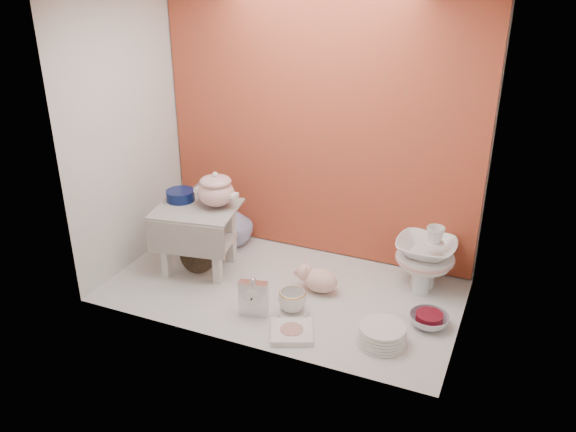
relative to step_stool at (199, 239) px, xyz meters
name	(u,v)px	position (x,y,z in m)	size (l,w,h in m)	color
ground	(283,290)	(0.51, -0.02, -0.18)	(1.80, 1.80, 0.00)	silver
niche_shell	(297,107)	(0.51, 0.16, 0.75)	(1.86, 1.03, 1.53)	#BB392E
step_stool	(199,239)	(0.00, 0.00, 0.00)	(0.43, 0.37, 0.37)	silver
soup_tureen	(216,189)	(0.09, 0.06, 0.28)	(0.24, 0.24, 0.20)	white
cobalt_bowl	(180,195)	(-0.13, 0.05, 0.21)	(0.16, 0.16, 0.06)	#091546
floral_platter	(209,206)	(-0.18, 0.42, -0.01)	(0.36, 0.10, 0.36)	white
blue_white_vase	(231,223)	(0.02, 0.34, -0.05)	(0.25, 0.25, 0.27)	white
lacquer_tray	(198,252)	(0.00, -0.02, -0.07)	(0.24, 0.09, 0.23)	black
mantel_clock	(253,297)	(0.47, -0.29, -0.08)	(0.14, 0.05, 0.20)	silver
plush_pig	(320,280)	(0.70, 0.03, -0.12)	(0.23, 0.16, 0.14)	beige
teacup_saucer	(292,311)	(0.64, -0.20, -0.18)	(0.16, 0.16, 0.01)	white
gold_rim_teacup	(292,301)	(0.64, -0.20, -0.12)	(0.14, 0.14, 0.11)	white
lattice_dish	(292,332)	(0.70, -0.37, -0.17)	(0.19, 0.19, 0.03)	white
dinner_plate_stack	(382,334)	(1.10, -0.26, -0.14)	(0.23, 0.23, 0.09)	white
crystal_bowl	(429,320)	(1.27, -0.04, -0.16)	(0.19, 0.19, 0.06)	silver
clear_glass_vase	(422,277)	(1.17, 0.24, -0.09)	(0.09, 0.09, 0.18)	silver
porcelain_tower	(425,256)	(1.17, 0.31, -0.01)	(0.31, 0.31, 0.35)	white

